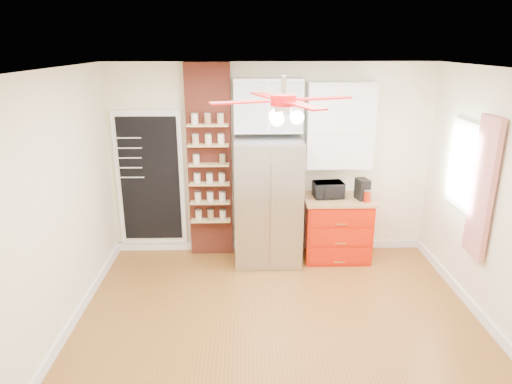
{
  "coord_description": "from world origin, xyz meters",
  "views": [
    {
      "loc": [
        -0.35,
        -4.23,
        2.93
      ],
      "look_at": [
        -0.23,
        0.9,
        1.25
      ],
      "focal_mm": 32.0,
      "sensor_mm": 36.0,
      "label": 1
    }
  ],
  "objects_px": {
    "coffee_maker": "(362,189)",
    "canister_left": "(367,196)",
    "fridge": "(268,201)",
    "ceiling_fan": "(284,101)",
    "toaster_oven": "(328,190)",
    "pantry_jar_oats": "(196,159)",
    "red_cabinet": "(336,228)"
  },
  "relations": [
    {
      "from": "coffee_maker",
      "to": "canister_left",
      "type": "bearing_deg",
      "value": -80.83
    },
    {
      "from": "fridge",
      "to": "ceiling_fan",
      "type": "height_order",
      "value": "ceiling_fan"
    },
    {
      "from": "toaster_oven",
      "to": "coffee_maker",
      "type": "xyz_separation_m",
      "value": [
        0.45,
        -0.08,
        0.03
      ]
    },
    {
      "from": "toaster_oven",
      "to": "coffee_maker",
      "type": "relative_size",
      "value": 1.39
    },
    {
      "from": "ceiling_fan",
      "to": "canister_left",
      "type": "relative_size",
      "value": 9.33
    },
    {
      "from": "canister_left",
      "to": "coffee_maker",
      "type": "bearing_deg",
      "value": 110.33
    },
    {
      "from": "toaster_oven",
      "to": "pantry_jar_oats",
      "type": "relative_size",
      "value": 3.17
    },
    {
      "from": "red_cabinet",
      "to": "coffee_maker",
      "type": "relative_size",
      "value": 3.3
    },
    {
      "from": "coffee_maker",
      "to": "canister_left",
      "type": "height_order",
      "value": "coffee_maker"
    },
    {
      "from": "fridge",
      "to": "ceiling_fan",
      "type": "bearing_deg",
      "value": -88.24
    },
    {
      "from": "toaster_oven",
      "to": "pantry_jar_oats",
      "type": "bearing_deg",
      "value": 171.1
    },
    {
      "from": "canister_left",
      "to": "pantry_jar_oats",
      "type": "relative_size",
      "value": 1.2
    },
    {
      "from": "fridge",
      "to": "canister_left",
      "type": "distance_m",
      "value": 1.33
    },
    {
      "from": "canister_left",
      "to": "toaster_oven",
      "type": "bearing_deg",
      "value": 158.2
    },
    {
      "from": "fridge",
      "to": "toaster_oven",
      "type": "relative_size",
      "value": 4.4
    },
    {
      "from": "fridge",
      "to": "pantry_jar_oats",
      "type": "relative_size",
      "value": 13.96
    },
    {
      "from": "red_cabinet",
      "to": "pantry_jar_oats",
      "type": "relative_size",
      "value": 7.5
    },
    {
      "from": "ceiling_fan",
      "to": "toaster_oven",
      "type": "bearing_deg",
      "value": 65.46
    },
    {
      "from": "coffee_maker",
      "to": "pantry_jar_oats",
      "type": "distance_m",
      "value": 2.29
    },
    {
      "from": "fridge",
      "to": "red_cabinet",
      "type": "height_order",
      "value": "fridge"
    },
    {
      "from": "red_cabinet",
      "to": "coffee_maker",
      "type": "distance_m",
      "value": 0.67
    },
    {
      "from": "ceiling_fan",
      "to": "pantry_jar_oats",
      "type": "distance_m",
      "value": 2.28
    },
    {
      "from": "fridge",
      "to": "red_cabinet",
      "type": "xyz_separation_m",
      "value": [
        0.97,
        0.05,
        -0.42
      ]
    },
    {
      "from": "toaster_oven",
      "to": "pantry_jar_oats",
      "type": "height_order",
      "value": "pantry_jar_oats"
    },
    {
      "from": "ceiling_fan",
      "to": "pantry_jar_oats",
      "type": "bearing_deg",
      "value": 119.84
    },
    {
      "from": "ceiling_fan",
      "to": "canister_left",
      "type": "xyz_separation_m",
      "value": [
        1.27,
        1.51,
        -1.45
      ]
    },
    {
      "from": "coffee_maker",
      "to": "canister_left",
      "type": "relative_size",
      "value": 1.9
    },
    {
      "from": "pantry_jar_oats",
      "to": "toaster_oven",
      "type": "bearing_deg",
      "value": -2.36
    },
    {
      "from": "red_cabinet",
      "to": "coffee_maker",
      "type": "xyz_separation_m",
      "value": [
        0.31,
        -0.06,
        0.59
      ]
    },
    {
      "from": "coffee_maker",
      "to": "pantry_jar_oats",
      "type": "relative_size",
      "value": 2.28
    },
    {
      "from": "fridge",
      "to": "red_cabinet",
      "type": "relative_size",
      "value": 1.86
    },
    {
      "from": "toaster_oven",
      "to": "coffee_maker",
      "type": "distance_m",
      "value": 0.46
    }
  ]
}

